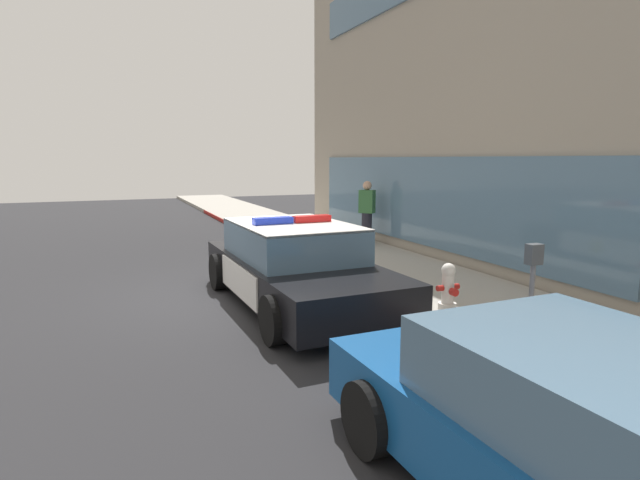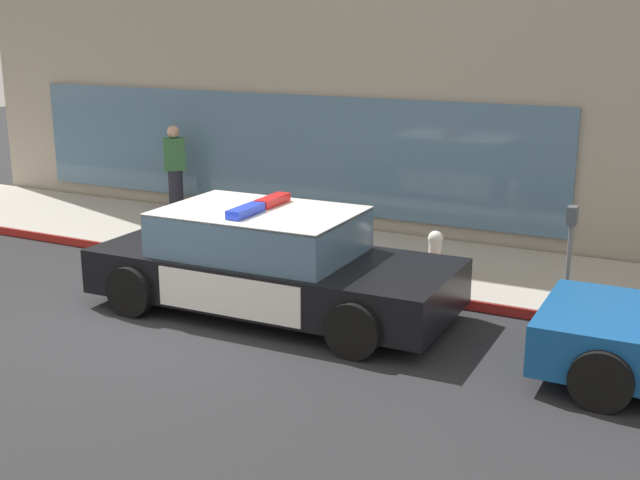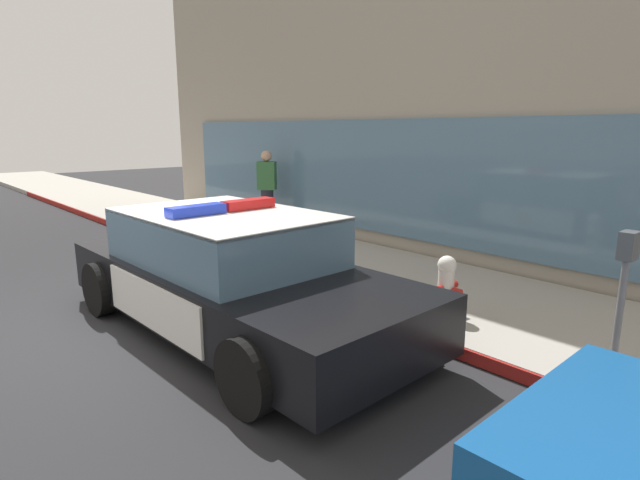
# 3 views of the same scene
# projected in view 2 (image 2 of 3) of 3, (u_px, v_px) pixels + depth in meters

# --- Properties ---
(ground) EXTENTS (48.00, 48.00, 0.00)m
(ground) POSITION_uv_depth(u_px,v_px,m) (154.00, 321.00, 10.66)
(ground) COLOR #262628
(sidewalk) EXTENTS (48.00, 2.86, 0.15)m
(sidewalk) POSITION_uv_depth(u_px,v_px,m) (293.00, 247.00, 13.84)
(sidewalk) COLOR #A39E93
(sidewalk) RESTS_ON ground
(curb_red_paint) EXTENTS (28.80, 0.04, 0.14)m
(curb_red_paint) POSITION_uv_depth(u_px,v_px,m) (247.00, 270.00, 12.60)
(curb_red_paint) COLOR maroon
(curb_red_paint) RESTS_ON ground
(police_cruiser) EXTENTS (4.90, 2.25, 1.49)m
(police_cruiser) POSITION_uv_depth(u_px,v_px,m) (269.00, 262.00, 10.86)
(police_cruiser) COLOR black
(police_cruiser) RESTS_ON ground
(fire_hydrant) EXTENTS (0.34, 0.39, 0.73)m
(fire_hydrant) POSITION_uv_depth(u_px,v_px,m) (435.00, 256.00, 11.79)
(fire_hydrant) COLOR silver
(fire_hydrant) RESTS_ON sidewalk
(pedestrian_on_sidewalk) EXTENTS (0.47, 0.46, 1.71)m
(pedestrian_on_sidewalk) POSITION_uv_depth(u_px,v_px,m) (175.00, 169.00, 15.81)
(pedestrian_on_sidewalk) COLOR #23232D
(pedestrian_on_sidewalk) RESTS_ON sidewalk
(parking_meter) EXTENTS (0.12, 0.18, 1.34)m
(parking_meter) POSITION_uv_depth(u_px,v_px,m) (571.00, 237.00, 10.54)
(parking_meter) COLOR slate
(parking_meter) RESTS_ON sidewalk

